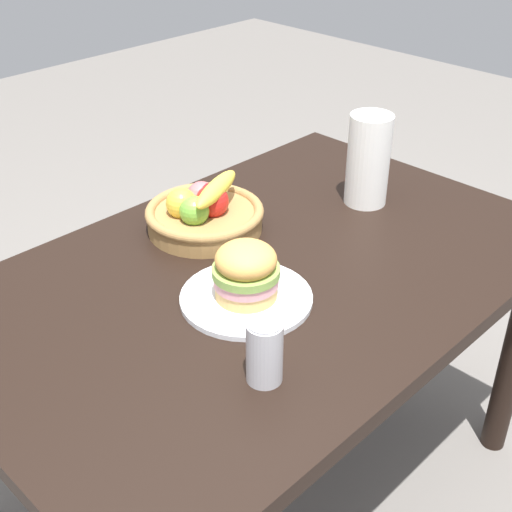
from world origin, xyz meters
TOP-DOWN VIEW (x-y plane):
  - ground_plane at (0.00, 0.00)m, footprint 8.00×8.00m
  - dining_table at (0.00, 0.00)m, footprint 1.40×0.90m
  - plate at (-0.12, -0.06)m, footprint 0.28×0.28m
  - sandwich at (-0.12, -0.06)m, footprint 0.14×0.14m
  - soda_can at (-0.27, -0.25)m, footprint 0.07×0.07m
  - fruit_basket at (0.02, 0.23)m, footprint 0.29×0.29m
  - paper_towel_roll at (0.42, 0.04)m, footprint 0.11×0.11m

SIDE VIEW (x-z plane):
  - ground_plane at x=0.00m, z-range 0.00..0.00m
  - dining_table at x=0.00m, z-range 0.27..1.02m
  - plate at x=-0.12m, z-range 0.75..0.76m
  - fruit_basket at x=0.02m, z-range 0.73..0.87m
  - soda_can at x=-0.27m, z-range 0.75..0.88m
  - sandwich at x=-0.12m, z-range 0.76..0.89m
  - paper_towel_roll at x=0.42m, z-range 0.75..0.99m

